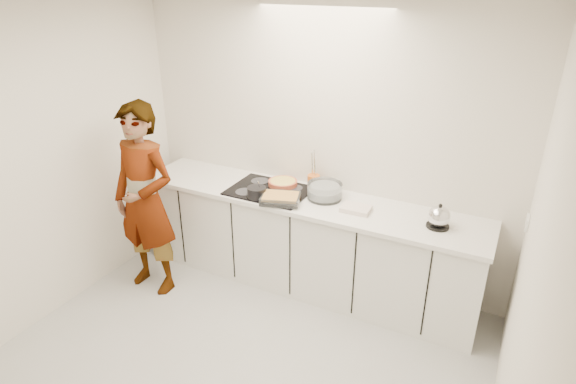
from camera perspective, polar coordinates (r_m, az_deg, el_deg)
The scene contains 16 objects.
floor at distance 3.92m, azimuth -6.73°, elevation -20.23°, with size 3.60×3.20×0.00m, color #AEAEAB.
ceiling at distance 2.79m, azimuth -9.54°, elevation 21.20°, with size 3.60×3.20×0.00m, color white.
wall_back at distance 4.43m, azimuth 3.82°, elevation 5.47°, with size 3.60×0.00×2.60m, color silver.
wall_left at distance 4.36m, azimuth -27.89°, elevation 2.20°, with size 0.00×3.20×2.60m, color silver.
wall_right at distance 2.71m, azimuth 26.40°, elevation -10.82°, with size 0.02×3.20×2.60m.
base_cabinets at distance 4.53m, azimuth 1.89°, elevation -6.11°, with size 3.20×0.58×0.87m, color silver.
countertop at distance 4.32m, azimuth 1.97°, elevation -0.92°, with size 3.24×0.64×0.04m, color white.
hob at distance 4.43m, azimuth -2.23°, elevation 0.18°, with size 0.72×0.54×0.01m, color black.
tart_dish at distance 4.52m, azimuth -0.62°, elevation 1.12°, with size 0.31×0.31×0.04m.
saucepan at distance 4.28m, azimuth -3.73°, elevation -0.02°, with size 0.21×0.21×0.16m.
baking_dish at distance 4.18m, azimuth -0.89°, elevation -0.73°, with size 0.40×0.34×0.06m.
mixing_bowl at distance 4.28m, azimuth 4.37°, elevation 0.06°, with size 0.38×0.38×0.14m.
tea_towel at distance 4.10m, azimuth 8.05°, elevation -1.97°, with size 0.24×0.18×0.04m, color white.
kettle at distance 3.96m, azimuth 17.44°, elevation -2.88°, with size 0.21×0.21×0.20m.
utensil_crock at distance 4.45m, azimuth 3.04°, elevation 1.17°, with size 0.11×0.11×0.14m, color #D3621D.
cook at distance 4.47m, azimuth -16.59°, elevation -1.00°, with size 0.65×0.43×1.79m, color silver.
Camera 1 is at (1.63, -2.26, 2.75)m, focal length 30.00 mm.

